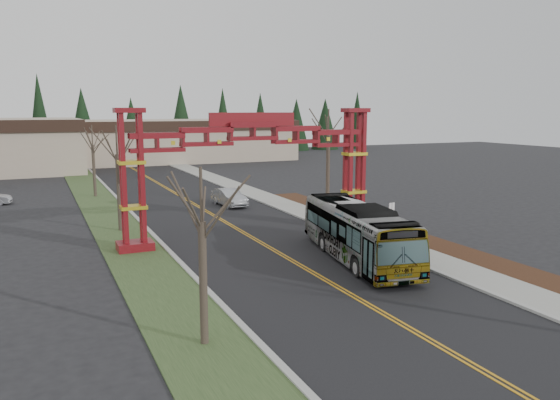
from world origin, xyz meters
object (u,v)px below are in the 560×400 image
bare_tree_median_mid (117,155)px  bare_tree_right_far (328,136)px  retail_building_east (178,140)px  bare_tree_median_far (93,145)px  barrel_south (387,226)px  transit_bus (357,232)px  bare_tree_median_near (202,223)px  silver_sedan (229,197)px  barrel_north (341,208)px  barrel_mid (348,217)px  gateway_arch (253,152)px  street_sign (392,211)px

bare_tree_median_mid → bare_tree_right_far: bare_tree_right_far is taller
retail_building_east → bare_tree_median_far: bearing=-115.2°
bare_tree_right_far → bare_tree_median_far: bearing=138.1°
bare_tree_median_mid → barrel_south: bare_tree_median_mid is taller
bare_tree_median_far → transit_bus: bearing=-69.6°
bare_tree_median_near → bare_tree_right_far: bearing=51.6°
silver_sedan → bare_tree_right_far: bare_tree_right_far is taller
silver_sedan → bare_tree_median_mid: bearing=-153.3°
barrel_north → bare_tree_median_far: bearing=134.1°
barrel_mid → retail_building_east: bearing=88.7°
bare_tree_median_mid → bare_tree_median_near: bearing=-90.0°
transit_bus → bare_tree_median_mid: bearing=140.5°
gateway_arch → silver_sedan: gateway_arch is taller
bare_tree_right_far → barrel_mid: 8.42m
silver_sedan → bare_tree_median_near: size_ratio=0.72×
transit_bus → bare_tree_median_far: size_ratio=1.66×
bare_tree_median_far → bare_tree_right_far: (18.00, -16.13, 1.29)m
silver_sedan → barrel_mid: silver_sedan is taller
silver_sedan → bare_tree_median_near: 30.46m
transit_bus → bare_tree_median_far: bare_tree_median_far is taller
silver_sedan → retail_building_east: bearing=75.7°
bare_tree_right_far → barrel_mid: (-1.37, -5.69, -6.05)m
barrel_north → barrel_south: bearing=-93.0°
gateway_arch → bare_tree_median_near: bearing=-117.7°
transit_bus → bare_tree_median_far: (-11.59, 31.17, 3.58)m
bare_tree_median_near → barrel_north: bearing=48.5°
gateway_arch → barrel_south: bearing=-12.4°
retail_building_east → silver_sedan: retail_building_east is taller
retail_building_east → silver_sedan: 49.57m
bare_tree_right_far → barrel_south: (-0.40, -9.62, -6.06)m
silver_sedan → bare_tree_median_near: (-10.73, -28.24, 3.92)m
bare_tree_right_far → barrel_north: bearing=-90.4°
gateway_arch → street_sign: bearing=-15.0°
gateway_arch → transit_bus: bearing=-64.5°
bare_tree_median_near → barrel_north: size_ratio=6.18×
gateway_arch → bare_tree_median_mid: bearing=142.4°
retail_building_east → bare_tree_right_far: bare_tree_right_far is taller
transit_bus → bare_tree_right_far: 17.05m
bare_tree_median_mid → street_sign: 20.03m
retail_building_east → transit_bus: (-6.41, -69.48, -1.83)m
gateway_arch → bare_tree_median_far: 24.97m
bare_tree_median_far → silver_sedan: bearing=-44.8°
street_sign → barrel_south: bearing=88.2°
retail_building_east → street_sign: retail_building_east is taller
retail_building_east → bare_tree_median_far: (-18.00, -38.32, 1.75)m
retail_building_east → bare_tree_median_mid: 58.66m
retail_building_east → barrel_south: 64.14m
bare_tree_median_near → transit_bus: bearing=33.6°
retail_building_east → bare_tree_median_near: bearing=-103.1°
bare_tree_median_mid → transit_bus: bearing=-49.7°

